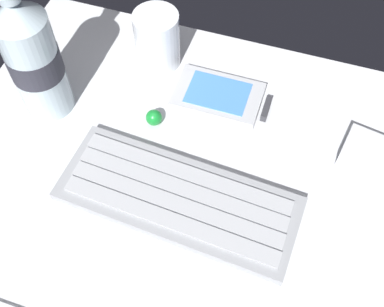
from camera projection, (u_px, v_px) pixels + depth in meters
The scene contains 7 objects.
ground_plane at pixel (191, 172), 61.39cm from camera, with size 64.00×48.00×2.80cm.
keyboard at pixel (178, 199), 57.27cm from camera, with size 29.63×12.77×1.70cm.
handheld_device at pixel (222, 97), 65.84cm from camera, with size 12.81×7.61×1.50cm.
juice_cup at pixel (157, 41), 67.24cm from camera, with size 6.40×6.40×8.50cm.
water_bottle at pixel (33, 58), 58.59cm from camera, with size 6.73×6.73×20.80cm.
charger_block at pixel (371, 155), 60.17cm from camera, with size 7.00×5.60×2.40cm, color silver.
trackball_mouse at pixel (154, 118), 63.48cm from camera, with size 2.20×2.20×2.20cm, color #198C33.
Camera 1 is at (9.75, -29.79, 51.97)cm, focal length 44.46 mm.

